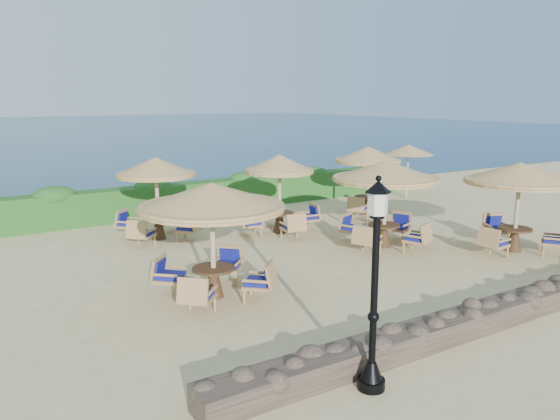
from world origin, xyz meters
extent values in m
plane|color=#D9C48A|center=(0.00, 0.00, 0.00)|extent=(120.00, 120.00, 0.00)
plane|color=navy|center=(0.00, 70.00, 0.00)|extent=(160.00, 160.00, 0.00)
cube|color=#1C4D18|center=(0.00, 7.20, 0.60)|extent=(18.00, 0.90, 1.20)
cube|color=brown|center=(0.00, -6.20, 0.22)|extent=(15.00, 0.65, 0.44)
cylinder|color=black|center=(-4.80, -6.80, 0.08)|extent=(0.44, 0.44, 0.16)
cone|color=black|center=(-4.80, -6.80, 0.30)|extent=(0.36, 0.36, 0.30)
cylinder|color=black|center=(-4.80, -6.80, 1.55)|extent=(0.11, 0.11, 2.40)
cylinder|color=silver|center=(-4.80, -6.80, 2.98)|extent=(0.30, 0.30, 0.36)
cone|color=black|center=(-4.80, -6.80, 3.22)|extent=(0.40, 0.40, 0.18)
cylinder|color=tan|center=(7.80, 5.20, 1.10)|extent=(0.10, 0.10, 2.20)
cone|color=#9F7742|center=(7.80, 5.20, 2.18)|extent=(2.30, 2.30, 0.45)
cylinder|color=tan|center=(-5.19, -1.84, 1.20)|extent=(0.12, 0.12, 2.40)
cone|color=#9F7742|center=(-5.19, -1.84, 2.38)|extent=(3.30, 3.30, 0.55)
cylinder|color=#9F7742|center=(-5.19, -1.84, 2.10)|extent=(3.24, 3.24, 0.14)
cylinder|color=#472D19|center=(-5.19, -1.84, 0.68)|extent=(0.96, 0.96, 0.06)
cone|color=#472D19|center=(-5.19, -1.84, 0.33)|extent=(0.44, 0.44, 0.64)
cylinder|color=tan|center=(1.07, -0.64, 1.20)|extent=(0.12, 0.12, 2.40)
cone|color=#9F7742|center=(1.07, -0.64, 2.38)|extent=(3.23, 3.23, 0.55)
cylinder|color=#9F7742|center=(1.07, -0.64, 2.10)|extent=(3.17, 3.17, 0.14)
cylinder|color=#472D19|center=(1.07, -0.64, 0.68)|extent=(0.96, 0.96, 0.06)
cone|color=#472D19|center=(1.07, -0.64, 0.33)|extent=(0.44, 0.44, 0.64)
cylinder|color=tan|center=(4.04, -3.06, 1.20)|extent=(0.12, 0.12, 2.40)
cone|color=#9F7742|center=(4.04, -3.06, 2.38)|extent=(3.16, 3.16, 0.55)
cylinder|color=#9F7742|center=(4.04, -3.06, 2.10)|extent=(3.10, 3.10, 0.14)
cylinder|color=#472D19|center=(4.04, -3.06, 0.68)|extent=(0.96, 0.96, 0.06)
cone|color=#472D19|center=(4.04, -3.06, 0.33)|extent=(0.44, 0.44, 0.64)
cylinder|color=tan|center=(-4.46, 3.90, 1.20)|extent=(0.12, 0.12, 2.40)
cone|color=#9F7742|center=(-4.46, 3.90, 2.38)|extent=(2.49, 2.49, 0.55)
cylinder|color=#9F7742|center=(-4.46, 3.90, 2.10)|extent=(2.44, 2.44, 0.14)
cylinder|color=#472D19|center=(-4.46, 3.90, 0.68)|extent=(0.96, 0.96, 0.06)
cone|color=#472D19|center=(-4.46, 3.90, 0.33)|extent=(0.44, 0.44, 0.64)
cylinder|color=tan|center=(-0.69, 2.56, 1.20)|extent=(0.12, 0.12, 2.40)
cone|color=#9F7742|center=(-0.69, 2.56, 2.38)|extent=(2.30, 2.30, 0.55)
cylinder|color=#9F7742|center=(-0.69, 2.56, 2.10)|extent=(2.25, 2.25, 0.14)
cylinder|color=#472D19|center=(-0.69, 2.56, 0.68)|extent=(0.96, 0.96, 0.06)
cone|color=#472D19|center=(-0.69, 2.56, 0.33)|extent=(0.44, 0.44, 0.64)
cylinder|color=tan|center=(3.77, 3.30, 1.20)|extent=(0.12, 0.12, 2.40)
cone|color=#9F7742|center=(3.77, 3.30, 2.38)|extent=(2.56, 2.56, 0.55)
cylinder|color=#9F7742|center=(3.77, 3.30, 2.10)|extent=(2.51, 2.51, 0.14)
cylinder|color=#472D19|center=(3.77, 3.30, 0.68)|extent=(0.96, 0.96, 0.06)
cone|color=#472D19|center=(3.77, 3.30, 0.33)|extent=(0.44, 0.44, 0.64)
camera|label=1|loc=(-10.15, -12.71, 4.49)|focal=35.00mm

